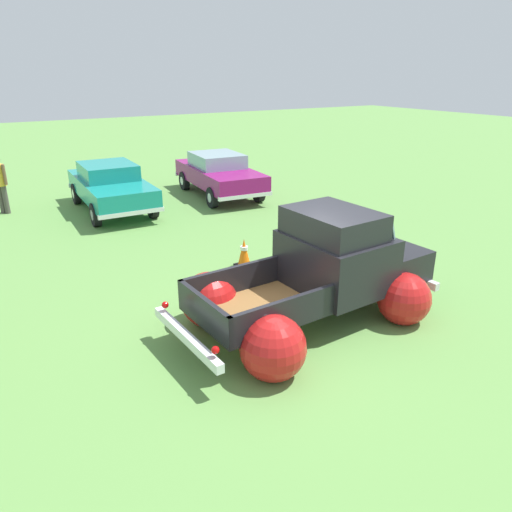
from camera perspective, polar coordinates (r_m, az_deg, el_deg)
ground_plane at (r=8.45m, az=5.72°, el=-7.84°), size 80.00×80.00×0.00m
vintage_pickup_truck at (r=8.35m, az=7.96°, el=-2.52°), size 4.72×2.96×1.96m
show_car_0 at (r=15.55m, az=-16.84°, el=8.01°), size 1.93×4.45×1.43m
show_car_1 at (r=16.81m, az=-4.42°, el=9.78°), size 2.16×4.47×1.43m
spectator_1 at (r=16.41m, az=-28.06°, el=7.86°), size 0.48×0.48×1.74m
lane_cone_0 at (r=10.64m, az=-1.42°, el=0.39°), size 0.36×0.36×0.63m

